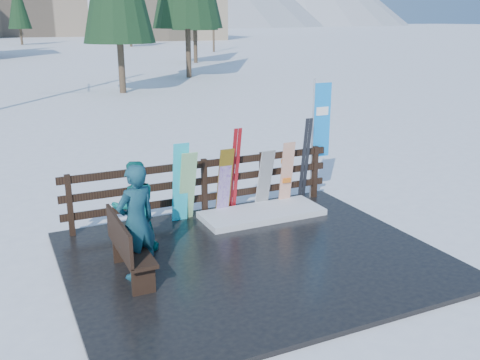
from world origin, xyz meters
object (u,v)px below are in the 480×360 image
snowboard_3 (224,184)px  person_back (135,207)px  snowboard_2 (225,182)px  snowboard_4 (265,179)px  snowboard_5 (287,174)px  rental_flag (319,125)px  bench (127,246)px  snowboard_0 (180,183)px  person_front (136,222)px  snowboard_1 (187,186)px

snowboard_3 → person_back: size_ratio=0.85×
snowboard_2 → snowboard_4: 0.90m
snowboard_2 → snowboard_5: size_ratio=1.03×
snowboard_5 → rental_flag: size_ratio=0.53×
bench → rental_flag: rental_flag is taller
snowboard_5 → snowboard_3: bearing=-180.0°
snowboard_2 → snowboard_0: bearing=-180.0°
bench → rental_flag: 5.35m
snowboard_0 → person_front: size_ratio=0.91×
bench → rental_flag: bearing=24.1°
snowboard_1 → person_back: 1.56m
bench → snowboard_5: size_ratio=1.08×
snowboard_5 → rental_flag: bearing=16.0°
snowboard_2 → snowboard_5: 1.41m
snowboard_0 → rental_flag: size_ratio=0.62×
snowboard_0 → snowboard_5: snowboard_0 is taller
snowboard_5 → person_back: person_back is taller
snowboard_3 → bench: bearing=-142.2°
snowboard_0 → snowboard_3: snowboard_0 is taller
snowboard_2 → rental_flag: size_ratio=0.55×
snowboard_2 → rental_flag: (2.36, 0.27, 0.91)m
snowboard_5 → person_front: person_front is taller
snowboard_1 → person_back: person_back is taller
person_front → person_back: 1.01m
snowboard_2 → snowboard_1: bearing=-180.0°
snowboard_0 → snowboard_5: (2.33, 0.00, -0.11)m
snowboard_0 → snowboard_3: 0.92m
snowboard_4 → person_back: (-2.94, -0.92, 0.15)m
bench → snowboard_0: 2.41m
rental_flag → snowboard_3: bearing=-173.5°
snowboard_2 → person_front: person_front is taller
snowboard_0 → person_back: snowboard_0 is taller
snowboard_3 → rental_flag: rental_flag is taller
bench → person_front: 0.41m
person_back → snowboard_3: bearing=-153.4°
bench → snowboard_3: 3.05m
snowboard_1 → person_back: bearing=-143.8°
snowboard_3 → person_front: (-2.25, -1.90, 0.23)m
snowboard_0 → snowboard_1: 0.17m
bench → person_back: size_ratio=0.95×
person_back → snowboard_2: bearing=-153.5°
person_back → snowboard_1: bearing=-141.6°
bench → snowboard_3: snowboard_3 is taller
snowboard_1 → snowboard_3: 0.77m
bench → person_front: (0.15, -0.04, 0.38)m
snowboard_1 → snowboard_4: 1.68m
snowboard_0 → person_back: (-1.12, -0.92, -0.01)m
snowboard_2 → rental_flag: bearing=6.5°
rental_flag → person_front: rental_flag is taller
bench → snowboard_2: snowboard_2 is taller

